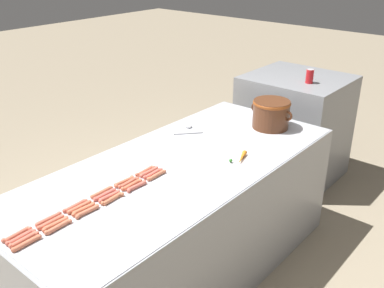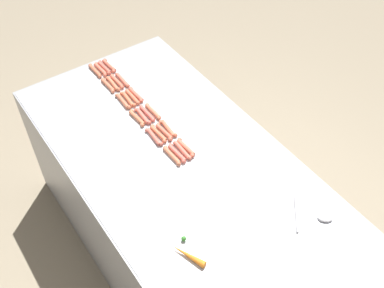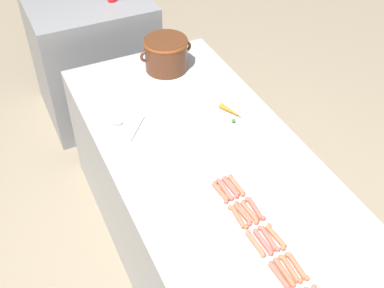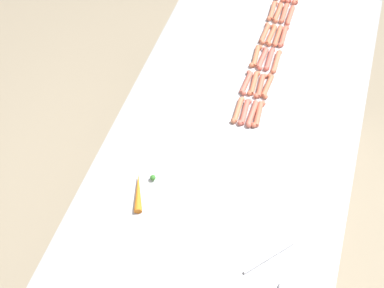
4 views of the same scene
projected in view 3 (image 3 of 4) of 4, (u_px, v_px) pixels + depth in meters
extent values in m
plane|color=gray|center=(210.00, 260.00, 3.07)|extent=(20.00, 20.00, 0.00)
cube|color=#9EA0A5|center=(211.00, 216.00, 2.79)|extent=(1.02, 2.37, 0.86)
cube|color=silver|center=(214.00, 162.00, 2.50)|extent=(1.00, 2.32, 0.00)
cube|color=gray|center=(94.00, 58.00, 3.94)|extent=(0.89, 0.83, 1.02)
cylinder|color=#D46751|center=(279.00, 276.00, 1.97)|extent=(0.03, 0.13, 0.02)
sphere|color=#D46751|center=(271.00, 263.00, 2.02)|extent=(0.02, 0.02, 0.02)
cylinder|color=#D07152|center=(255.00, 243.00, 2.09)|extent=(0.03, 0.13, 0.02)
sphere|color=#D07152|center=(263.00, 255.00, 2.05)|extent=(0.02, 0.02, 0.02)
sphere|color=#D07152|center=(248.00, 233.00, 2.14)|extent=(0.02, 0.02, 0.02)
cylinder|color=#D16C4D|center=(238.00, 217.00, 2.20)|extent=(0.03, 0.13, 0.02)
sphere|color=#D16C4D|center=(246.00, 227.00, 2.16)|extent=(0.02, 0.02, 0.02)
sphere|color=#D16C4D|center=(230.00, 207.00, 2.25)|extent=(0.02, 0.02, 0.02)
cylinder|color=#D7694E|center=(220.00, 192.00, 2.32)|extent=(0.03, 0.13, 0.02)
sphere|color=#D7694E|center=(226.00, 201.00, 2.27)|extent=(0.02, 0.02, 0.02)
sphere|color=#D7694E|center=(215.00, 183.00, 2.37)|extent=(0.02, 0.02, 0.02)
cylinder|color=#CF6B4D|center=(284.00, 272.00, 1.98)|extent=(0.02, 0.13, 0.02)
sphere|color=#CF6B4D|center=(293.00, 285.00, 1.94)|extent=(0.02, 0.02, 0.02)
sphere|color=#CF6B4D|center=(276.00, 260.00, 2.03)|extent=(0.02, 0.02, 0.02)
cylinder|color=#D66356|center=(263.00, 242.00, 2.10)|extent=(0.03, 0.13, 0.02)
sphere|color=#D66356|center=(271.00, 253.00, 2.05)|extent=(0.02, 0.02, 0.02)
sphere|color=#D66356|center=(256.00, 231.00, 2.14)|extent=(0.02, 0.02, 0.02)
cylinder|color=#CC664E|center=(243.00, 213.00, 2.22)|extent=(0.03, 0.13, 0.02)
sphere|color=#CC664E|center=(249.00, 224.00, 2.17)|extent=(0.02, 0.02, 0.02)
sphere|color=#CC664E|center=(237.00, 203.00, 2.26)|extent=(0.02, 0.02, 0.02)
cylinder|color=#CF6855|center=(225.00, 189.00, 2.33)|extent=(0.03, 0.13, 0.02)
sphere|color=#CF6855|center=(231.00, 198.00, 2.29)|extent=(0.02, 0.02, 0.02)
sphere|color=#CF6855|center=(218.00, 181.00, 2.38)|extent=(0.02, 0.02, 0.02)
cylinder|color=#D76F4C|center=(290.00, 269.00, 2.00)|extent=(0.03, 0.13, 0.02)
sphere|color=#D76F4C|center=(300.00, 281.00, 1.95)|extent=(0.02, 0.02, 0.02)
sphere|color=#D76F4C|center=(281.00, 257.00, 2.04)|extent=(0.02, 0.02, 0.02)
cylinder|color=#D76656|center=(269.00, 238.00, 2.11)|extent=(0.03, 0.13, 0.02)
sphere|color=#D76656|center=(278.00, 249.00, 2.07)|extent=(0.02, 0.02, 0.02)
sphere|color=#D76656|center=(260.00, 228.00, 2.16)|extent=(0.02, 0.02, 0.02)
cylinder|color=#D66E4C|center=(250.00, 212.00, 2.22)|extent=(0.03, 0.13, 0.02)
sphere|color=#D66E4C|center=(256.00, 222.00, 2.18)|extent=(0.02, 0.02, 0.02)
sphere|color=#D66E4C|center=(243.00, 202.00, 2.27)|extent=(0.02, 0.02, 0.02)
cylinder|color=#D76454|center=(231.00, 187.00, 2.34)|extent=(0.03, 0.13, 0.02)
sphere|color=#D76454|center=(237.00, 196.00, 2.30)|extent=(0.02, 0.02, 0.02)
sphere|color=#D76454|center=(225.00, 178.00, 2.39)|extent=(0.02, 0.02, 0.02)
sphere|color=#D07050|center=(314.00, 287.00, 1.93)|extent=(0.02, 0.02, 0.02)
cylinder|color=#CE6F4F|center=(297.00, 266.00, 2.01)|extent=(0.03, 0.13, 0.02)
sphere|color=#CE6F4F|center=(307.00, 278.00, 1.96)|extent=(0.02, 0.02, 0.02)
sphere|color=#CE6F4F|center=(288.00, 255.00, 2.05)|extent=(0.02, 0.02, 0.02)
cylinder|color=#CE724D|center=(276.00, 237.00, 2.12)|extent=(0.03, 0.13, 0.02)
sphere|color=#CE724D|center=(283.00, 248.00, 2.07)|extent=(0.02, 0.02, 0.02)
sphere|color=#CE724D|center=(269.00, 226.00, 2.17)|extent=(0.02, 0.02, 0.02)
cylinder|color=#CF6453|center=(255.00, 208.00, 2.24)|extent=(0.03, 0.13, 0.02)
sphere|color=#CF6453|center=(263.00, 218.00, 2.20)|extent=(0.02, 0.02, 0.02)
sphere|color=#CF6453|center=(247.00, 199.00, 2.28)|extent=(0.02, 0.02, 0.02)
cylinder|color=#CC714F|center=(236.00, 185.00, 2.35)|extent=(0.03, 0.13, 0.02)
sphere|color=#CC714F|center=(243.00, 194.00, 2.31)|extent=(0.02, 0.02, 0.02)
sphere|color=#CC714F|center=(230.00, 176.00, 2.40)|extent=(0.02, 0.02, 0.02)
cylinder|color=#562D19|center=(166.00, 54.00, 3.08)|extent=(0.27, 0.27, 0.21)
torus|color=brown|center=(166.00, 42.00, 3.02)|extent=(0.29, 0.29, 0.03)
torus|color=#562D19|center=(146.00, 56.00, 3.03)|extent=(0.08, 0.02, 0.08)
torus|color=#562D19|center=(186.00, 47.00, 3.11)|extent=(0.08, 0.02, 0.08)
cylinder|color=#B7B7BC|center=(137.00, 128.00, 2.69)|extent=(0.15, 0.18, 0.01)
ellipsoid|color=#B7B7BC|center=(117.00, 122.00, 2.73)|extent=(0.09, 0.08, 0.02)
cone|color=orange|center=(232.00, 111.00, 2.79)|extent=(0.09, 0.17, 0.03)
sphere|color=#387F2D|center=(234.00, 121.00, 2.72)|extent=(0.02, 0.02, 0.02)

